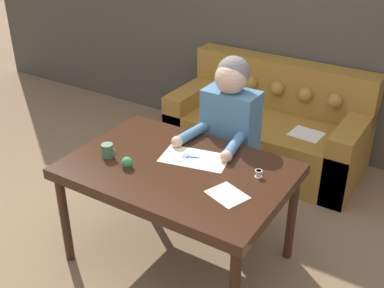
{
  "coord_description": "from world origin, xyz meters",
  "views": [
    {
      "loc": [
        1.45,
        -2.17,
        2.28
      ],
      "look_at": [
        0.02,
        0.1,
        0.84
      ],
      "focal_mm": 45.0,
      "sensor_mm": 36.0,
      "label": 1
    }
  ],
  "objects_px": {
    "mug": "(108,151)",
    "thread_spool": "(259,174)",
    "scissors": "(192,158)",
    "pin_cushion": "(127,163)",
    "dining_table": "(178,176)",
    "person": "(229,139)",
    "couch": "(269,129)"
  },
  "relations": [
    {
      "from": "mug",
      "to": "thread_spool",
      "type": "height_order",
      "value": "mug"
    },
    {
      "from": "scissors",
      "to": "pin_cushion",
      "type": "bearing_deg",
      "value": -131.52
    },
    {
      "from": "dining_table",
      "to": "thread_spool",
      "type": "distance_m",
      "value": 0.51
    },
    {
      "from": "scissors",
      "to": "pin_cushion",
      "type": "relative_size",
      "value": 2.77
    },
    {
      "from": "person",
      "to": "scissors",
      "type": "relative_size",
      "value": 6.44
    },
    {
      "from": "person",
      "to": "pin_cushion",
      "type": "relative_size",
      "value": 17.86
    },
    {
      "from": "thread_spool",
      "to": "pin_cushion",
      "type": "bearing_deg",
      "value": -155.65
    },
    {
      "from": "person",
      "to": "pin_cushion",
      "type": "xyz_separation_m",
      "value": [
        -0.29,
        -0.8,
        0.1
      ]
    },
    {
      "from": "dining_table",
      "to": "scissors",
      "type": "bearing_deg",
      "value": 81.88
    },
    {
      "from": "couch",
      "to": "mug",
      "type": "height_order",
      "value": "couch"
    },
    {
      "from": "dining_table",
      "to": "scissors",
      "type": "relative_size",
      "value": 6.98
    },
    {
      "from": "person",
      "to": "thread_spool",
      "type": "xyz_separation_m",
      "value": [
        0.44,
        -0.46,
        0.09
      ]
    },
    {
      "from": "pin_cushion",
      "to": "mug",
      "type": "bearing_deg",
      "value": 168.41
    },
    {
      "from": "couch",
      "to": "thread_spool",
      "type": "relative_size",
      "value": 38.17
    },
    {
      "from": "mug",
      "to": "pin_cushion",
      "type": "height_order",
      "value": "mug"
    },
    {
      "from": "couch",
      "to": "person",
      "type": "distance_m",
      "value": 1.02
    },
    {
      "from": "person",
      "to": "mug",
      "type": "bearing_deg",
      "value": -122.52
    },
    {
      "from": "person",
      "to": "dining_table",
      "type": "bearing_deg",
      "value": -93.14
    },
    {
      "from": "dining_table",
      "to": "couch",
      "type": "xyz_separation_m",
      "value": [
        -0.06,
        1.58,
        -0.35
      ]
    },
    {
      "from": "person",
      "to": "pin_cushion",
      "type": "bearing_deg",
      "value": -110.23
    },
    {
      "from": "couch",
      "to": "scissors",
      "type": "xyz_separation_m",
      "value": [
        0.08,
        -1.44,
        0.42
      ]
    },
    {
      "from": "person",
      "to": "thread_spool",
      "type": "distance_m",
      "value": 0.65
    },
    {
      "from": "person",
      "to": "scissors",
      "type": "bearing_deg",
      "value": -91.69
    },
    {
      "from": "dining_table",
      "to": "couch",
      "type": "relative_size",
      "value": 0.81
    },
    {
      "from": "scissors",
      "to": "pin_cushion",
      "type": "xyz_separation_m",
      "value": [
        -0.28,
        -0.32,
        0.03
      ]
    },
    {
      "from": "mug",
      "to": "pin_cushion",
      "type": "distance_m",
      "value": 0.19
    },
    {
      "from": "scissors",
      "to": "mug",
      "type": "height_order",
      "value": "mug"
    },
    {
      "from": "mug",
      "to": "thread_spool",
      "type": "xyz_separation_m",
      "value": [
        0.93,
        0.29,
        -0.02
      ]
    },
    {
      "from": "person",
      "to": "thread_spool",
      "type": "bearing_deg",
      "value": -46.12
    },
    {
      "from": "dining_table",
      "to": "couch",
      "type": "height_order",
      "value": "couch"
    },
    {
      "from": "thread_spool",
      "to": "person",
      "type": "bearing_deg",
      "value": 133.88
    },
    {
      "from": "mug",
      "to": "thread_spool",
      "type": "bearing_deg",
      "value": 17.65
    }
  ]
}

